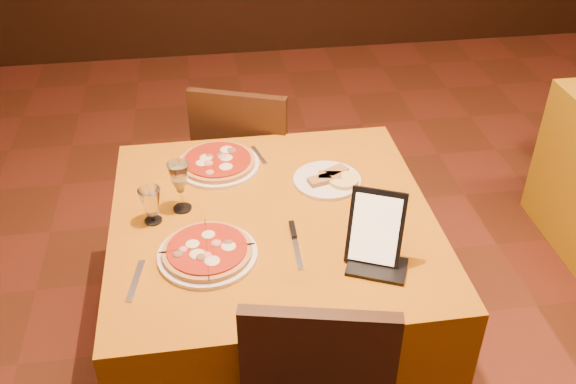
{
  "coord_description": "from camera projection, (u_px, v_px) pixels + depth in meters",
  "views": [
    {
      "loc": [
        -0.66,
        -1.44,
        2.08
      ],
      "look_at": [
        -0.41,
        0.28,
        0.86
      ],
      "focal_mm": 40.0,
      "sensor_mm": 36.0,
      "label": 1
    }
  ],
  "objects": [
    {
      "name": "fork_far",
      "position": [
        259.0,
        155.0,
        2.52
      ],
      "size": [
        0.05,
        0.14,
        0.01
      ],
      "primitive_type": "cube",
      "rotation": [
        0.0,
        0.0,
        1.83
      ],
      "color": "#BBBCC3",
      "rests_on": "main_table"
    },
    {
      "name": "knife",
      "position": [
        296.0,
        247.0,
        2.06
      ],
      "size": [
        0.02,
        0.21,
        0.01
      ],
      "primitive_type": "cube",
      "rotation": [
        0.0,
        0.0,
        1.55
      ],
      "color": "#AFB0B6",
      "rests_on": "main_table"
    },
    {
      "name": "water_glass",
      "position": [
        151.0,
        206.0,
        2.14
      ],
      "size": [
        0.08,
        0.08,
        0.13
      ],
      "primitive_type": null,
      "rotation": [
        0.0,
        0.0,
        0.19
      ],
      "color": "silver",
      "rests_on": "main_table"
    },
    {
      "name": "cutlet_dish",
      "position": [
        327.0,
        179.0,
        2.36
      ],
      "size": [
        0.25,
        0.25,
        0.03
      ],
      "rotation": [
        0.0,
        0.0,
        0.07
      ],
      "color": "white",
      "rests_on": "main_table"
    },
    {
      "name": "wine_glass",
      "position": [
        180.0,
        186.0,
        2.18
      ],
      "size": [
        0.1,
        0.1,
        0.19
      ],
      "primitive_type": null,
      "rotation": [
        0.0,
        0.0,
        -0.23
      ],
      "color": "tan",
      "rests_on": "main_table"
    },
    {
      "name": "pizza_near",
      "position": [
        207.0,
        252.0,
        2.02
      ],
      "size": [
        0.32,
        0.32,
        0.03
      ],
      "rotation": [
        0.0,
        0.0,
        -0.21
      ],
      "color": "white",
      "rests_on": "main_table"
    },
    {
      "name": "fork_near",
      "position": [
        136.0,
        281.0,
        1.93
      ],
      "size": [
        0.05,
        0.18,
        0.01
      ],
      "primitive_type": "cube",
      "rotation": [
        0.0,
        0.0,
        1.39
      ],
      "color": "#AAA9B0",
      "rests_on": "main_table"
    },
    {
      "name": "main_table",
      "position": [
        274.0,
        295.0,
        2.41
      ],
      "size": [
        1.1,
        1.1,
        0.75
      ],
      "primitive_type": "cube",
      "color": "#AC650B",
      "rests_on": "floor"
    },
    {
      "name": "pizza_far",
      "position": [
        218.0,
        163.0,
        2.44
      ],
      "size": [
        0.32,
        0.32,
        0.03
      ],
      "rotation": [
        0.0,
        0.0,
        -0.22
      ],
      "color": "white",
      "rests_on": "main_table"
    },
    {
      "name": "tablet",
      "position": [
        376.0,
        228.0,
        1.95
      ],
      "size": [
        0.19,
        0.16,
        0.23
      ],
      "primitive_type": "cube",
      "rotation": [
        -0.35,
        0.0,
        -0.42
      ],
      "color": "black",
      "rests_on": "main_table"
    },
    {
      "name": "chair_main_far",
      "position": [
        252.0,
        163.0,
        3.02
      ],
      "size": [
        0.53,
        0.53,
        0.91
      ],
      "primitive_type": null,
      "rotation": [
        0.0,
        0.0,
        2.78
      ],
      "color": "black",
      "rests_on": "floor"
    }
  ]
}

